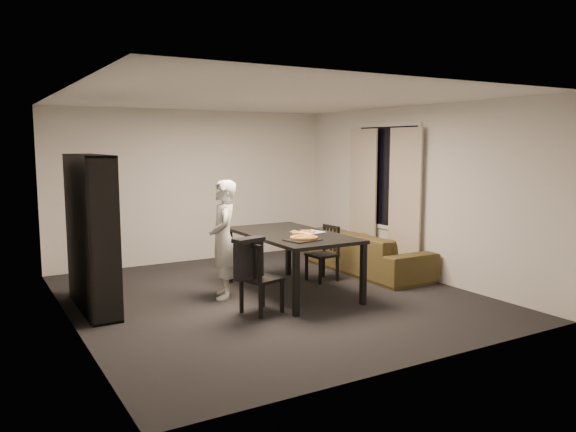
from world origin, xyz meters
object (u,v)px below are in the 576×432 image
chair_left (256,273)px  baking_tray (303,240)px  chair_right (326,249)px  person (223,239)px  bookshelf (91,233)px  dining_table (292,239)px  sofa (369,252)px  pepperoni_pizza (304,237)px

chair_left → baking_tray: chair_left is taller
chair_right → person: person is taller
bookshelf → chair_left: (1.63, -1.21, -0.45)m
bookshelf → chair_left: size_ratio=2.18×
person → chair_left: bearing=22.9°
chair_left → person: size_ratio=0.56×
chair_right → person: size_ratio=0.52×
dining_table → sofa: dining_table is taller
chair_left → person: person is taller
dining_table → sofa: bearing=14.9°
dining_table → pepperoni_pizza: 0.53m
bookshelf → dining_table: (2.49, -0.59, -0.20)m
person → pepperoni_pizza: 1.08m
bookshelf → sofa: bearing=-2.0°
dining_table → baking_tray: 0.59m
dining_table → chair_left: chair_left is taller
baking_tray → sofa: (1.85, 1.01, -0.51)m
chair_left → pepperoni_pizza: bearing=-95.8°
bookshelf → dining_table: size_ratio=0.96×
chair_right → pepperoni_pizza: pepperoni_pizza is taller
bookshelf → dining_table: bearing=-13.4°
dining_table → person: size_ratio=1.27×
chair_left → sofa: size_ratio=0.39×
bookshelf → chair_right: bearing=-3.7°
chair_right → baking_tray: 1.41m
chair_left → chair_right: chair_left is taller
baking_tray → person: bearing=131.4°
bookshelf → dining_table: bookshelf is taller
bookshelf → pepperoni_pizza: size_ratio=5.43×
bookshelf → person: 1.64m
bookshelf → person: bearing=-11.9°
chair_left → person: (-0.04, 0.87, 0.28)m
chair_right → sofa: chair_right is taller
chair_left → pepperoni_pizza: (0.73, 0.11, 0.36)m
pepperoni_pizza → sofa: 2.11m
dining_table → person: (-0.89, 0.26, 0.03)m
baking_tray → chair_right: bearing=43.3°
baking_tray → sofa: bearing=28.5°
chair_right → pepperoni_pizza: bearing=-52.0°
person → chair_right: bearing=114.7°
chair_right → sofa: bearing=89.6°
person → sofa: (2.57, 0.19, -0.45)m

